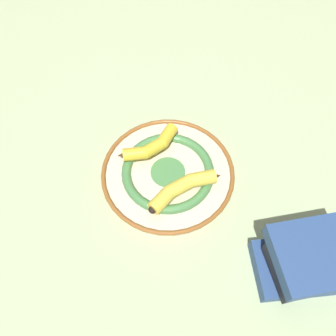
{
  "coord_description": "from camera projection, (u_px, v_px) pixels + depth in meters",
  "views": [
    {
      "loc": [
        0.2,
        -0.38,
        0.71
      ],
      "look_at": [
        0.0,
        -0.03,
        0.04
      ],
      "focal_mm": 35.0,
      "sensor_mm": 36.0,
      "label": 1
    }
  ],
  "objects": [
    {
      "name": "book_stack",
      "position": [
        311.0,
        261.0,
        0.66
      ],
      "size": [
        0.23,
        0.22,
        0.11
      ],
      "rotation": [
        0.0,
        0.0,
        0.73
      ],
      "color": "#2D4C84",
      "rests_on": "ground_plane"
    },
    {
      "name": "ground_plane",
      "position": [
        173.0,
        169.0,
        0.84
      ],
      "size": [
        2.8,
        2.8,
        0.0
      ],
      "primitive_type": "plane",
      "color": "#B2C693"
    },
    {
      "name": "decorative_bowl",
      "position": [
        168.0,
        173.0,
        0.81
      ],
      "size": [
        0.33,
        0.33,
        0.04
      ],
      "color": "beige",
      "rests_on": "ground_plane"
    },
    {
      "name": "banana_b",
      "position": [
        183.0,
        187.0,
        0.75
      ],
      "size": [
        0.12,
        0.17,
        0.03
      ],
      "rotation": [
        0.0,
        0.0,
        -2.09
      ],
      "color": "yellow",
      "rests_on": "decorative_bowl"
    },
    {
      "name": "banana_a",
      "position": [
        151.0,
        146.0,
        0.81
      ],
      "size": [
        0.1,
        0.16,
        0.03
      ],
      "rotation": [
        0.0,
        0.0,
        1.12
      ],
      "color": "yellow",
      "rests_on": "decorative_bowl"
    }
  ]
}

